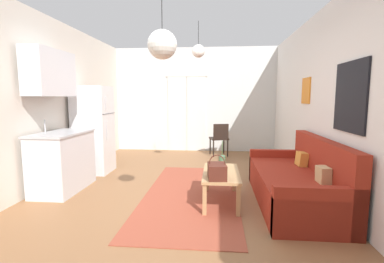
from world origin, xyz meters
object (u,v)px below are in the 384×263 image
handbag (217,171)px  accent_chair (220,137)px  bamboo_vase (222,162)px  coffee_table (221,176)px  refrigerator (93,130)px  pendant_lamp_far (198,51)px  couch (299,184)px  pendant_lamp_near (162,45)px

handbag → accent_chair: accent_chair is taller
bamboo_vase → handbag: (-0.07, -0.53, 0.01)m
coffee_table → accent_chair: 3.06m
bamboo_vase → refrigerator: bearing=155.0°
pendant_lamp_far → handbag: bearing=-77.5°
coffee_table → bamboo_vase: bearing=85.8°
bamboo_vase → accent_chair: (-0.01, 2.84, -0.06)m
pendant_lamp_far → refrigerator: bearing=176.8°
couch → pendant_lamp_far: bearing=141.2°
coffee_table → pendant_lamp_far: size_ratio=1.59×
bamboo_vase → handbag: 0.54m
refrigerator → pendant_lamp_near: pendant_lamp_near is taller
couch → accent_chair: (-1.06, 3.00, 0.19)m
bamboo_vase → refrigerator: refrigerator is taller
coffee_table → refrigerator: (-2.43, 1.35, 0.46)m
coffee_table → handbag: (-0.06, -0.32, 0.16)m
refrigerator → pendant_lamp_far: 2.48m
pendant_lamp_near → pendant_lamp_far: same height
bamboo_vase → accent_chair: bamboo_vase is taller
accent_chair → bamboo_vase: bearing=75.0°
accent_chair → coffee_table: bearing=74.7°
coffee_table → bamboo_vase: 0.26m
coffee_table → bamboo_vase: size_ratio=2.47×
coffee_table → pendant_lamp_far: bearing=108.1°
couch → refrigerator: bearing=159.7°
refrigerator → accent_chair: refrigerator is taller
handbag → refrigerator: (-2.37, 1.67, 0.30)m
bamboo_vase → refrigerator: size_ratio=0.24×
couch → handbag: size_ratio=6.29×
couch → accent_chair: size_ratio=2.55×
pendant_lamp_near → accent_chair: bearing=81.1°
refrigerator → couch: bearing=-20.3°
accent_chair → pendant_lamp_near: bearing=65.9°
handbag → refrigerator: refrigerator is taller
bamboo_vase → couch: bearing=-8.4°
refrigerator → pendant_lamp_far: pendant_lamp_far is taller
pendant_lamp_near → pendant_lamp_far: bearing=84.3°
handbag → pendant_lamp_far: pendant_lamp_far is taller
couch → refrigerator: refrigerator is taller
pendant_lamp_near → coffee_table: bearing=56.1°
refrigerator → pendant_lamp_near: bearing=-51.3°
couch → bamboo_vase: size_ratio=5.16×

